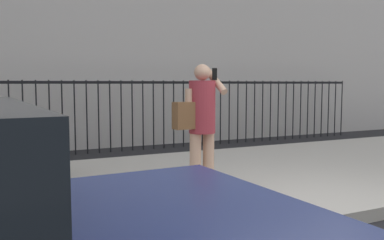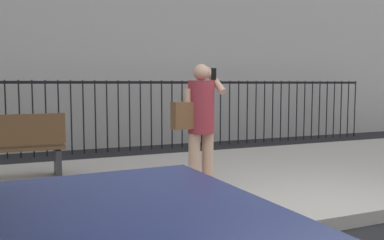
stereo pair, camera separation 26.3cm
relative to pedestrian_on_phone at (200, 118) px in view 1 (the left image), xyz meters
The scene contains 5 objects.
ground_plane 2.10m from the pedestrian_on_phone, 62.14° to the right, with size 60.00×60.00×0.00m, color black.
sidewalk 1.45m from the pedestrian_on_phone, 36.18° to the left, with size 28.00×4.40×0.15m, color #B2ADA3.
iron_fence 4.39m from the pedestrian_on_phone, 79.00° to the left, with size 12.03×0.04×1.60m.
pedestrian_on_phone is the anchor object (origin of this frame).
street_bench 2.80m from the pedestrian_on_phone, 146.86° to the left, with size 1.60×0.45×0.95m.
Camera 1 is at (-3.24, -3.15, 1.53)m, focal length 38.87 mm.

